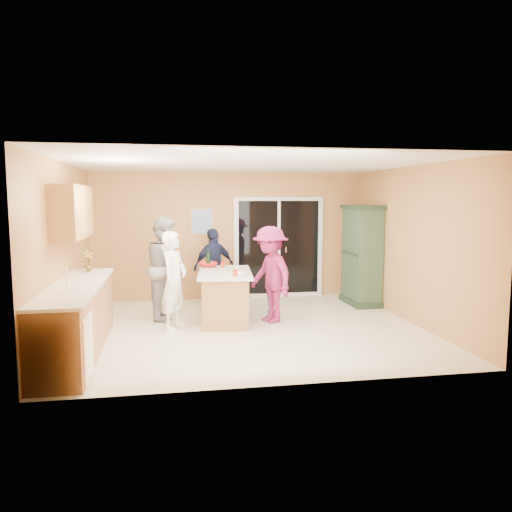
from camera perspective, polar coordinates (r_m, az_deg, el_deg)
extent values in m
plane|color=white|center=(8.06, -0.94, -8.25)|extent=(5.50, 5.50, 0.00)
cube|color=white|center=(7.81, -0.97, 10.52)|extent=(5.50, 5.00, 0.10)
cube|color=#EFA462|center=(10.30, -3.15, 2.31)|extent=(5.50, 0.10, 2.60)
cube|color=#EFA462|center=(5.39, 3.24, -1.54)|extent=(5.50, 0.10, 2.60)
cube|color=#EFA462|center=(7.88, -21.11, 0.59)|extent=(0.10, 5.00, 2.60)
cube|color=#EFA462|center=(8.70, 17.25, 1.25)|extent=(0.10, 5.00, 2.60)
cube|color=#A66740|center=(7.09, -19.82, -6.96)|extent=(0.60, 3.00, 0.90)
cube|color=white|center=(6.06, -21.48, -9.81)|extent=(0.62, 0.60, 0.72)
cube|color=silver|center=(7.00, -19.85, -3.21)|extent=(0.65, 3.05, 0.04)
cylinder|color=silver|center=(6.49, -20.78, -2.46)|extent=(0.02, 0.02, 0.30)
cube|color=#A66740|center=(7.62, -20.28, 4.76)|extent=(0.35, 1.60, 0.75)
cube|color=silver|center=(10.47, 2.60, 1.01)|extent=(1.90, 0.05, 2.10)
cube|color=black|center=(10.45, 2.61, 1.00)|extent=(1.70, 0.03, 1.94)
cube|color=silver|center=(10.45, 2.62, 1.00)|extent=(0.06, 0.04, 1.94)
cube|color=silver|center=(10.48, 3.43, 0.73)|extent=(0.02, 0.03, 0.12)
cube|color=tan|center=(10.21, -6.22, 3.93)|extent=(0.46, 0.03, 0.56)
cube|color=#547DAE|center=(10.20, -6.21, 3.93)|extent=(0.38, 0.02, 0.48)
cube|color=#A66740|center=(8.47, -3.55, -4.74)|extent=(0.88, 1.49, 0.81)
cube|color=silver|center=(8.40, -3.57, -1.91)|extent=(1.03, 1.69, 0.04)
cube|color=black|center=(8.55, -3.53, -7.09)|extent=(0.80, 1.41, 0.09)
cube|color=#1E311F|center=(10.09, 11.86, -5.04)|extent=(0.54, 1.02, 0.12)
cube|color=#344F38|center=(9.95, 11.98, 0.08)|extent=(0.48, 0.96, 1.81)
cube|color=#1E311F|center=(9.89, 12.11, 5.51)|extent=(0.56, 1.06, 0.08)
imported|color=white|center=(7.97, -9.35, -2.78)|extent=(0.59, 0.68, 1.56)
imported|color=#AAAAAD|center=(8.74, -10.22, -1.32)|extent=(0.68, 0.87, 1.76)
imported|color=#1C1F3E|center=(9.77, -4.83, -1.20)|extent=(0.95, 0.70, 1.49)
imported|color=#932053|center=(8.33, 1.65, -2.12)|extent=(0.94, 1.19, 1.61)
imported|color=red|center=(8.98, -5.52, -1.00)|extent=(0.38, 0.38, 0.08)
imported|color=#9D2A0F|center=(8.07, -18.66, -0.52)|extent=(0.22, 0.18, 0.35)
cylinder|color=red|center=(8.91, -3.83, -0.96)|extent=(0.09, 0.09, 0.11)
cylinder|color=red|center=(7.89, -2.43, -1.92)|extent=(0.08, 0.08, 0.11)
cylinder|color=black|center=(8.96, -5.47, -0.50)|extent=(0.08, 0.08, 0.24)
cylinder|color=black|center=(8.94, -5.48, 0.56)|extent=(0.03, 0.03, 0.09)
cylinder|color=white|center=(8.29, -1.96, -1.83)|extent=(0.29, 0.29, 0.02)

